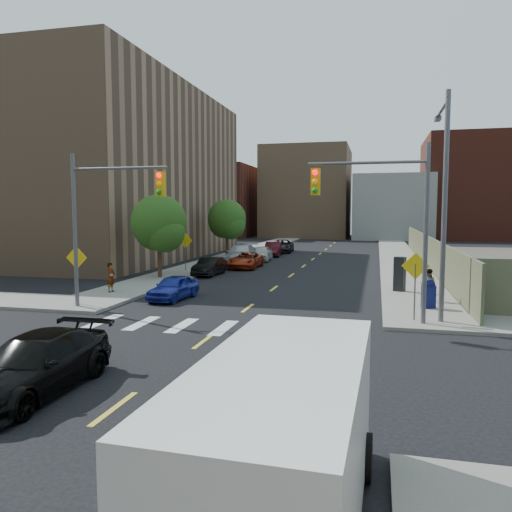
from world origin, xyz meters
The scene contains 30 objects.
ground centered at (0.00, 0.00, 0.00)m, with size 160.00×160.00×0.00m, color black.
sidewalk_nw centered at (-7.75, 41.50, 0.07)m, with size 3.50×73.00×0.15m, color gray.
sidewalk_ne centered at (7.75, 41.50, 0.07)m, with size 3.50×73.00×0.15m, color gray.
fence_north centered at (9.60, 28.00, 1.25)m, with size 0.12×44.00×2.50m, color #515A3F.
building_nw centered at (-22.00, 30.00, 8.00)m, with size 22.00×30.00×16.00m, color #8C6B4C.
bg_bldg_west centered at (-22.00, 70.00, 6.00)m, with size 14.00×18.00×12.00m, color #592319.
bg_bldg_midwest centered at (-6.00, 72.00, 7.50)m, with size 14.00×16.00×15.00m, color #8C6B4C.
bg_bldg_center centered at (8.00, 70.00, 5.00)m, with size 12.00×16.00×10.00m, color gray.
bg_bldg_east centered at (22.00, 72.00, 8.00)m, with size 18.00×18.00×16.00m, color #592319.
signal_nw centered at (-5.98, 6.00, 4.53)m, with size 4.59×0.30×7.00m.
signal_ne centered at (5.98, 6.00, 4.53)m, with size 4.59×0.30×7.00m.
streetlight_ne centered at (8.20, 6.90, 5.22)m, with size 0.25×3.70×9.00m.
warn_sign_nw centered at (-7.80, 6.50, 1.99)m, with size 1.06×0.06×2.83m.
warn_sign_ne centered at (7.20, 6.50, 1.99)m, with size 1.06×0.06×2.83m.
warn_sign_midwest centered at (-7.80, 20.00, 1.99)m, with size 1.06×0.06×2.83m.
tree_west_near centered at (-8.00, 16.05, 3.48)m, with size 3.66×3.64×5.52m.
tree_west_far centered at (-8.00, 31.05, 3.48)m, with size 3.66×3.64×5.52m.
parked_car_blue centered at (-4.20, 9.30, 0.61)m, with size 1.45×3.61×1.23m, color navy.
parked_car_black centered at (-5.50, 18.72, 0.62)m, with size 1.32×3.78×1.25m, color black.
parked_car_red centered at (-4.20, 23.51, 0.63)m, with size 2.08×4.50×1.25m, color #9E2B0F.
parked_car_silver centered at (-5.50, 26.82, 0.79)m, with size 2.22×5.47×1.59m, color #B2B4BA.
parked_car_white centered at (-4.20, 29.15, 0.67)m, with size 1.59×3.95×1.35m, color #B9B9B9.
parked_car_maroon centered at (-4.20, 34.13, 0.70)m, with size 1.48×4.25×1.40m, color #3E0C13.
parked_car_grey centered at (-4.20, 38.71, 0.68)m, with size 2.24×4.86×1.35m, color black.
black_sedan centered at (-2.38, -3.57, 0.71)m, with size 1.99×4.88×1.42m, color black.
cargo_van centered at (4.50, -7.29, 1.32)m, with size 2.41×5.53×2.51m.
mailbox centered at (7.99, 9.22, 0.77)m, with size 0.64×0.57×1.29m.
payphone centered at (6.94, 13.80, 1.07)m, with size 0.55×0.45×1.85m, color black.
pedestrian_west centered at (-8.00, 9.86, 0.93)m, with size 0.57×0.37×1.57m, color gray.
pedestrian_east centered at (8.15, 11.13, 0.92)m, with size 0.75×0.58×1.54m, color gray.
Camera 1 is at (5.69, -13.85, 4.46)m, focal length 35.00 mm.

